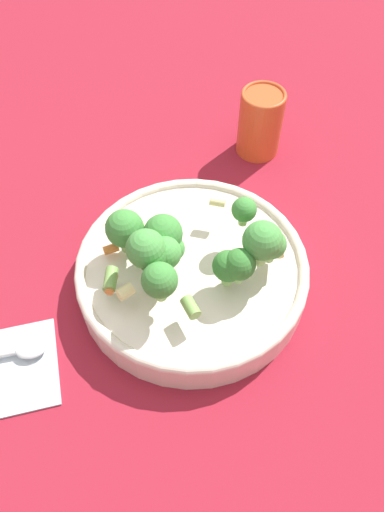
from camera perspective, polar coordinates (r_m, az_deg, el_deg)
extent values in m
plane|color=maroon|center=(0.65, 0.00, -3.06)|extent=(3.00, 3.00, 0.00)
cylinder|color=beige|center=(0.63, 0.00, -2.05)|extent=(0.29, 0.29, 0.04)
torus|color=beige|center=(0.62, 0.00, -0.98)|extent=(0.29, 0.29, 0.01)
cylinder|color=#8CB766|center=(0.62, -7.41, 1.37)|extent=(0.02, 0.02, 0.02)
sphere|color=#3D8438|center=(0.60, -7.71, 3.10)|extent=(0.05, 0.05, 0.05)
cylinder|color=#8CB766|center=(0.60, 8.80, 0.06)|extent=(0.01, 0.01, 0.01)
sphere|color=#479342|center=(0.59, 9.07, 1.34)|extent=(0.04, 0.04, 0.04)
cylinder|color=#8CB766|center=(0.57, -5.09, -0.80)|extent=(0.02, 0.02, 0.02)
sphere|color=#479342|center=(0.55, -5.30, 0.84)|extent=(0.04, 0.04, 0.04)
cylinder|color=#8CB766|center=(0.55, -3.59, -4.19)|extent=(0.01, 0.01, 0.02)
sphere|color=#3D8438|center=(0.53, -3.72, -2.77)|extent=(0.04, 0.04, 0.04)
cylinder|color=#8CB766|center=(0.59, 4.04, -2.51)|extent=(0.01, 0.01, 0.02)
sphere|color=#33722D|center=(0.57, 4.18, -1.14)|extent=(0.04, 0.04, 0.04)
cylinder|color=#8CB766|center=(0.58, 5.29, -2.24)|extent=(0.01, 0.01, 0.01)
sphere|color=#33722D|center=(0.56, 5.46, -0.94)|extent=(0.04, 0.04, 0.04)
cylinder|color=#8CB766|center=(0.58, -3.08, -1.12)|extent=(0.01, 0.01, 0.02)
sphere|color=#479342|center=(0.56, -3.20, 0.35)|extent=(0.04, 0.04, 0.04)
cylinder|color=#8CB766|center=(0.57, -4.52, -1.29)|extent=(0.01, 0.01, 0.01)
sphere|color=#33722D|center=(0.55, -4.66, -0.05)|extent=(0.04, 0.04, 0.04)
cylinder|color=#8CB766|center=(0.59, 7.75, 0.00)|extent=(0.02, 0.02, 0.02)
sphere|color=#479342|center=(0.56, 8.08, 1.76)|extent=(0.05, 0.05, 0.05)
cylinder|color=#8CB766|center=(0.60, -2.26, -0.17)|extent=(0.01, 0.01, 0.01)
sphere|color=#479342|center=(0.59, -2.31, 0.87)|extent=(0.03, 0.03, 0.03)
cylinder|color=#8CB766|center=(0.61, -3.12, 0.97)|extent=(0.02, 0.02, 0.02)
sphere|color=#3D8438|center=(0.58, -3.25, 2.81)|extent=(0.05, 0.05, 0.05)
cylinder|color=#8CB766|center=(0.61, 5.83, 4.12)|extent=(0.01, 0.01, 0.01)
sphere|color=#3D8438|center=(0.60, 5.98, 5.31)|extent=(0.03, 0.03, 0.03)
cylinder|color=#8CB766|center=(0.60, 8.29, 0.21)|extent=(0.01, 0.01, 0.01)
sphere|color=#33722D|center=(0.58, 8.56, 1.55)|extent=(0.04, 0.04, 0.04)
cylinder|color=orange|center=(0.58, -9.18, -3.16)|extent=(0.03, 0.01, 0.01)
cylinder|color=#729E4C|center=(0.58, -9.28, -2.65)|extent=(0.03, 0.02, 0.01)
cylinder|color=orange|center=(0.62, -9.25, 0.82)|extent=(0.02, 0.02, 0.01)
cylinder|color=beige|center=(0.56, -3.81, -3.18)|extent=(0.03, 0.02, 0.01)
cylinder|color=#729E4C|center=(0.55, -0.16, -5.88)|extent=(0.03, 0.03, 0.01)
cylinder|color=beige|center=(0.63, 2.94, 6.16)|extent=(0.01, 0.02, 0.01)
cylinder|color=beige|center=(0.57, -7.62, -4.07)|extent=(0.02, 0.02, 0.01)
cylinder|color=#729E4C|center=(0.62, 6.63, 2.20)|extent=(0.02, 0.01, 0.01)
cylinder|color=beige|center=(0.60, 10.00, 1.09)|extent=(0.03, 0.01, 0.01)
cylinder|color=beige|center=(0.63, -4.87, 3.05)|extent=(0.01, 0.02, 0.01)
cylinder|color=#CC4C23|center=(0.79, 7.79, 14.78)|extent=(0.07, 0.07, 0.10)
torus|color=#CC4C23|center=(0.76, 8.24, 17.75)|extent=(0.07, 0.07, 0.01)
ellipsoid|color=silver|center=(0.62, -17.91, -10.05)|extent=(0.04, 0.04, 0.01)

